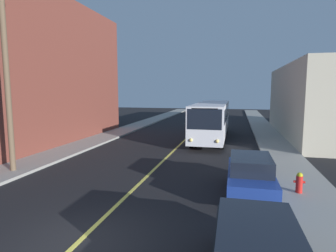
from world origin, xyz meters
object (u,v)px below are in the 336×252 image
Objects in this scene: utility_pole_near at (6,60)px; fire_hydrant at (299,182)px; city_bus at (212,119)px; parked_car_blue at (250,175)px.

utility_pole_near reaches higher than fire_hydrant.
utility_pole_near is at bearing -125.51° from city_bus.
city_bus is 1.19× the size of utility_pole_near.
parked_car_blue is 1.97m from fire_hydrant.
utility_pole_near is 12.21× the size of fire_hydrant.
parked_car_blue is (2.71, -13.16, -0.98)m from city_bus.
parked_car_blue is 0.43× the size of utility_pole_near.
city_bus is 13.76m from fire_hydrant.
utility_pole_near is 14.79m from fire_hydrant.
parked_car_blue is 12.89m from utility_pole_near.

